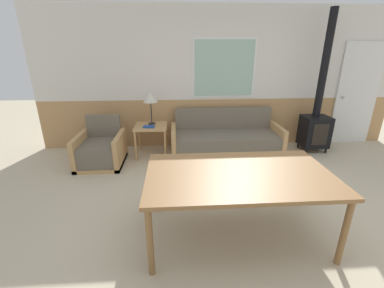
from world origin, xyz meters
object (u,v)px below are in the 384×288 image
(side_table, at_px, (151,130))
(dining_table, at_px, (239,178))
(wood_stove, at_px, (317,118))
(table_lamp, at_px, (150,98))
(couch, at_px, (225,141))
(armchair, at_px, (101,151))

(side_table, distance_m, dining_table, 2.59)
(side_table, relative_size, wood_stove, 0.23)
(table_lamp, bearing_deg, side_table, -98.46)
(dining_table, bearing_deg, wood_stove, 48.28)
(couch, bearing_deg, armchair, -171.43)
(table_lamp, bearing_deg, wood_stove, -1.67)
(table_lamp, relative_size, dining_table, 0.33)
(wood_stove, bearing_deg, side_table, -179.80)
(couch, distance_m, dining_table, 2.40)
(side_table, distance_m, wood_stove, 3.20)
(armchair, xyz_separation_m, wood_stove, (4.05, 0.36, 0.43))
(armchair, distance_m, dining_table, 2.83)
(side_table, bearing_deg, dining_table, -64.91)
(armchair, height_order, table_lamp, table_lamp)
(couch, xyz_separation_m, dining_table, (-0.33, -2.34, 0.44))
(table_lamp, distance_m, wood_stove, 3.21)
(couch, relative_size, dining_table, 1.11)
(table_lamp, relative_size, wood_stove, 0.24)
(wood_stove, bearing_deg, table_lamp, 178.33)
(dining_table, xyz_separation_m, wood_stove, (2.10, 2.35, -0.02))
(side_table, height_order, table_lamp, table_lamp)
(couch, relative_size, armchair, 2.49)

